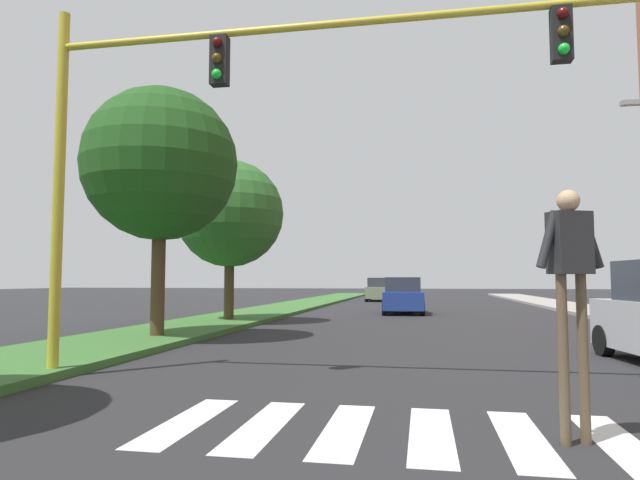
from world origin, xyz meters
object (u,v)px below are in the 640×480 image
object	(u,v)px
pedestrian_performer	(571,273)
sedan_midblock	(402,297)
tree_far	(230,214)
tree_mid	(160,165)
sedan_distant	(379,290)
traffic_light_gantry	(219,105)

from	to	relation	value
pedestrian_performer	sedan_midblock	distance (m)	20.62
sedan_midblock	tree_far	bearing A→B (deg)	-131.07
tree_mid	sedan_distant	world-z (taller)	tree_mid
sedan_midblock	sedan_distant	bearing A→B (deg)	98.58
tree_mid	pedestrian_performer	bearing A→B (deg)	-42.49
tree_far	pedestrian_performer	size ratio (longest dim) A/B	2.37
traffic_light_gantry	sedan_midblock	world-z (taller)	traffic_light_gantry
sedan_midblock	sedan_distant	size ratio (longest dim) A/B	0.98
traffic_light_gantry	sedan_distant	size ratio (longest dim) A/B	2.18
tree_far	sedan_distant	xyz separation A→B (m)	(3.82, 21.93, -3.24)
sedan_distant	traffic_light_gantry	bearing A→B (deg)	-89.92
sedan_midblock	sedan_distant	distance (m)	15.12
tree_mid	pedestrian_performer	distance (m)	11.61
tree_mid	tree_far	distance (m)	5.94
tree_mid	pedestrian_performer	size ratio (longest dim) A/B	2.64
tree_far	pedestrian_performer	distance (m)	16.10
tree_far	sedan_midblock	xyz separation A→B (m)	(6.08, 6.98, -3.25)
tree_far	tree_mid	bearing A→B (deg)	-88.12
tree_far	traffic_light_gantry	distance (m)	11.82
traffic_light_gantry	sedan_midblock	bearing A→B (deg)	83.05
tree_far	sedan_distant	bearing A→B (deg)	80.11
sedan_midblock	traffic_light_gantry	bearing A→B (deg)	-96.95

